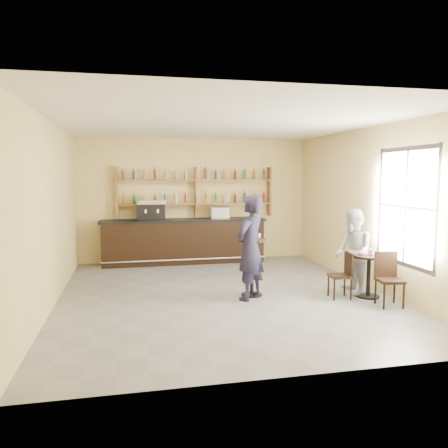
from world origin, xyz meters
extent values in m
plane|color=slate|center=(0.00, 0.00, 0.00)|extent=(7.00, 7.00, 0.00)
plane|color=white|center=(0.00, 0.00, 3.20)|extent=(7.00, 7.00, 0.00)
plane|color=#E0C87F|center=(0.00, 3.50, 1.60)|extent=(7.00, 0.00, 7.00)
plane|color=#E0C87F|center=(0.00, -3.50, 1.60)|extent=(7.00, 0.00, 7.00)
plane|color=#E0C87F|center=(-3.00, 0.00, 1.60)|extent=(0.00, 7.00, 7.00)
plane|color=#E0C87F|center=(3.00, 0.00, 1.60)|extent=(0.00, 7.00, 7.00)
plane|color=white|center=(2.99, -1.20, 1.70)|extent=(0.00, 2.00, 2.00)
cube|color=white|center=(0.52, -0.19, 1.07)|extent=(0.23, 0.23, 0.00)
torus|color=tan|center=(0.53, -0.20, 1.09)|extent=(0.14, 0.14, 0.04)
imported|color=white|center=(0.66, -0.09, 1.12)|extent=(0.14, 0.14, 0.09)
imported|color=black|center=(0.42, -0.42, 0.95)|extent=(0.82, 0.81, 1.90)
imported|color=white|center=(2.65, -0.75, 0.84)|extent=(0.12, 0.12, 0.10)
imported|color=#A7A7AC|center=(2.42, -0.47, 0.81)|extent=(0.69, 0.85, 1.62)
camera|label=1|loc=(-1.66, -7.91, 2.25)|focal=35.00mm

